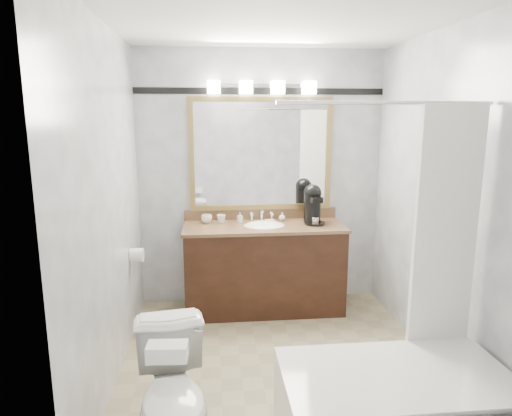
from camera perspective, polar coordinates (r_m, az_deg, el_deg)
name	(u,v)px	position (r m, az deg, el deg)	size (l,w,h in m)	color
room	(281,205)	(3.26, 3.12, 0.42)	(2.42, 2.62, 2.52)	gray
vanity	(264,266)	(4.45, 0.98, -7.26)	(1.53, 0.58, 0.97)	black
mirror	(261,154)	(4.49, 0.63, 6.74)	(1.40, 0.04, 1.10)	#9B7E46
vanity_light_bar	(262,87)	(4.43, 0.73, 14.87)	(1.02, 0.14, 0.12)	silver
accent_stripe	(261,91)	(4.49, 0.63, 14.40)	(2.40, 0.01, 0.06)	black
bathtub	(397,397)	(2.97, 17.26, -21.65)	(1.30, 0.75, 1.96)	white
tp_roll	(137,255)	(4.06, -14.67, -5.71)	(0.12, 0.12, 0.11)	white
toilet	(174,398)	(2.74, -10.23, -22.34)	(0.40, 0.71, 0.72)	white
tissue_box	(167,352)	(2.34, -11.02, -17.21)	(0.19, 0.11, 0.08)	white
coffee_maker	(313,203)	(4.41, 7.11, 0.59)	(0.20, 0.25, 0.38)	black
cup_left	(207,219)	(4.45, -6.19, -1.34)	(0.10, 0.10, 0.08)	white
cup_right	(221,219)	(4.43, -4.37, -1.35)	(0.08, 0.08, 0.08)	white
soap_bottle_a	(240,217)	(4.44, -2.03, -1.17)	(0.04, 0.04, 0.10)	white
soap_bottle_b	(282,217)	(4.52, 3.28, -1.08)	(0.06, 0.06, 0.08)	white
soap_bar	(270,221)	(4.45, 1.72, -1.61)	(0.08, 0.05, 0.03)	beige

